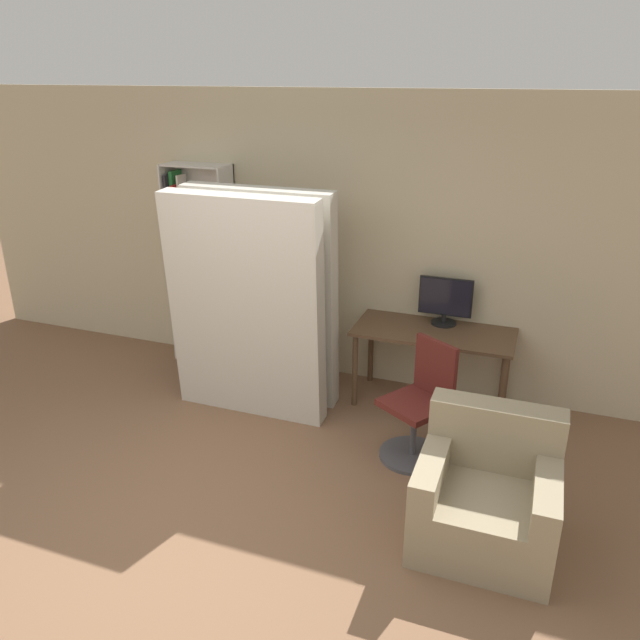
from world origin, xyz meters
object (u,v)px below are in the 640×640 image
object	(u,v)px
mattress_far	(263,297)
bookshelf	(197,264)
mattress_near	(246,310)
office_chair	(420,412)
armchair	(487,495)
monitor	(445,300)

from	to	relation	value
mattress_far	bookshelf	bearing A→B (deg)	150.50
mattress_near	bookshelf	bearing A→B (deg)	137.87
office_chair	armchair	bearing A→B (deg)	-52.28
monitor	armchair	xyz separation A→B (m)	(0.62, -1.81, -0.63)
mattress_far	monitor	bearing A→B (deg)	19.94
monitor	bookshelf	size ratio (longest dim) A/B	0.23
armchair	monitor	bearing A→B (deg)	108.96
mattress_near	armchair	bearing A→B (deg)	-23.28
office_chair	armchair	xyz separation A→B (m)	(0.60, -0.77, -0.07)
mattress_far	armchair	size ratio (longest dim) A/B	2.29
mattress_near	office_chair	bearing A→B (deg)	-5.43
mattress_near	mattress_far	xyz separation A→B (m)	(0.00, 0.34, -0.00)
office_chair	mattress_near	xyz separation A→B (m)	(-1.54, 0.15, 0.59)
bookshelf	armchair	xyz separation A→B (m)	(3.13, -1.82, -0.69)
bookshelf	armchair	world-z (taller)	bookshelf
mattress_near	mattress_far	bearing A→B (deg)	90.00
mattress_near	armchair	size ratio (longest dim) A/B	2.29
armchair	mattress_near	bearing A→B (deg)	156.72
mattress_near	monitor	bearing A→B (deg)	30.33
monitor	mattress_far	size ratio (longest dim) A/B	0.24
bookshelf	mattress_far	world-z (taller)	bookshelf
bookshelf	mattress_near	world-z (taller)	bookshelf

